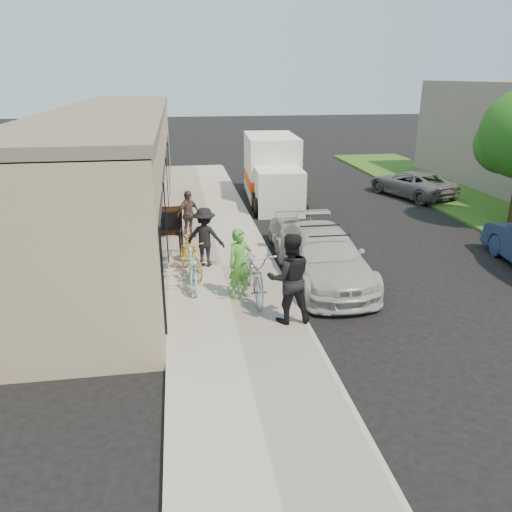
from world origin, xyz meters
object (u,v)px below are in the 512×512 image
tandem_bike (254,272)px  cruiser_bike_c (190,257)px  sedan_white (323,256)px  woman_rider (240,264)px  moving_truck (272,173)px  far_car_gray (412,184)px  man_standing (289,278)px  bike_rack (181,240)px  bystander_a (205,237)px  sandwich_board (174,221)px  bystander_b (188,214)px  cruiser_bike_b (196,272)px  cruiser_bike_a (191,269)px  sedan_silver (291,236)px

tandem_bike → cruiser_bike_c: tandem_bike is taller
sedan_white → woman_rider: 2.63m
cruiser_bike_c → moving_truck: bearing=48.6°
cruiser_bike_c → far_car_gray: bearing=21.9°
sedan_white → tandem_bike: 2.27m
man_standing → bike_rack: bearing=-63.0°
sedan_white → cruiser_bike_c: sedan_white is taller
bike_rack → bystander_a: (0.67, -0.87, 0.34)m
sandwich_board → far_car_gray: size_ratio=0.21×
woman_rider → bystander_b: size_ratio=1.09×
sandwich_board → cruiser_bike_c: 3.83m
bike_rack → bystander_a: size_ratio=0.50×
bike_rack → bystander_b: bearing=81.6°
tandem_bike → bike_rack: bearing=118.3°
far_car_gray → moving_truck: bearing=-20.6°
cruiser_bike_b → cruiser_bike_c: 0.85m
cruiser_bike_a → bystander_a: bearing=73.6°
man_standing → bystander_b: size_ratio=1.27×
sedan_white → bystander_a: bearing=158.2°
cruiser_bike_b → cruiser_bike_a: bearing=148.8°
sedan_white → cruiser_bike_a: 3.55m
cruiser_bike_c → tandem_bike: bearing=-63.7°
sandwich_board → bystander_a: (0.89, -3.12, 0.38)m
cruiser_bike_a → cruiser_bike_c: cruiser_bike_c is taller
sedan_silver → far_car_gray: far_car_gray is taller
man_standing → cruiser_bike_c: size_ratio=1.14×
sandwich_board → cruiser_bike_a: size_ratio=0.57×
sedan_white → sedan_silver: 2.51m
far_car_gray → cruiser_bike_c: size_ratio=2.42×
bystander_b → woman_rider: bearing=-118.1°
bystander_a → far_car_gray: bearing=-125.3°
bike_rack → sandwich_board: bearing=95.6°
cruiser_bike_b → sedan_white: bearing=6.1°
woman_rider → cruiser_bike_b: bearing=119.8°
sandwich_board → tandem_bike: (1.95, -5.36, 0.16)m
sedan_silver → woman_rider: size_ratio=1.70×
cruiser_bike_b → woman_rider: bearing=-35.6°
tandem_bike → bystander_a: bearing=114.5°
woman_rider → cruiser_bike_b: woman_rider is taller
sedan_white → moving_truck: bearing=87.5°
tandem_bike → sandwich_board: bearing=109.3°
bike_rack → sedan_silver: size_ratio=0.29×
sedan_silver → bystander_b: 3.53m
bike_rack → bystander_b: size_ratio=0.53×
sedan_silver → man_standing: 5.15m
man_standing → bystander_b: bearing=-72.2°
sedan_silver → cruiser_bike_c: size_ratio=1.66×
cruiser_bike_b → bystander_a: (0.33, 1.52, 0.42)m
sedan_white → far_car_gray: bearing=52.8°
tandem_bike → man_standing: bearing=-70.4°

